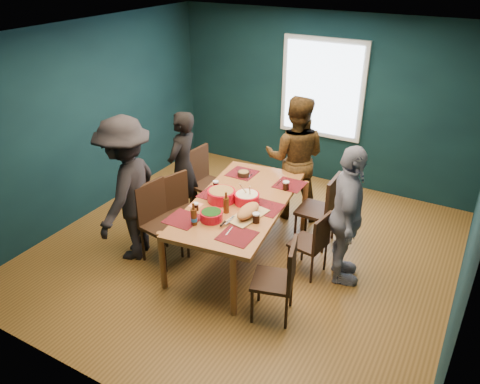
% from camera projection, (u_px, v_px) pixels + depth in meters
% --- Properties ---
extents(room, '(5.01, 5.01, 2.71)m').
position_uv_depth(room, '(257.00, 146.00, 5.68)').
color(room, olive).
rests_on(room, ground).
extents(dining_table, '(1.32, 2.23, 0.80)m').
position_uv_depth(dining_table, '(240.00, 206.00, 5.67)').
color(dining_table, '#A66732').
rests_on(dining_table, floor).
extents(chair_left_far, '(0.50, 0.50, 1.01)m').
position_uv_depth(chair_left_far, '(204.00, 177.00, 6.70)').
color(chair_left_far, black).
rests_on(chair_left_far, floor).
extents(chair_left_mid, '(0.55, 0.55, 0.97)m').
position_uv_depth(chair_left_mid, '(179.00, 206.00, 6.02)').
color(chair_left_mid, black).
rests_on(chair_left_mid, floor).
extents(chair_left_near, '(0.53, 0.53, 1.02)m').
position_uv_depth(chair_left_near, '(158.00, 216.00, 5.73)').
color(chair_left_near, black).
rests_on(chair_left_near, floor).
extents(chair_right_far, '(0.45, 0.45, 1.00)m').
position_uv_depth(chair_right_far, '(323.00, 205.00, 5.98)').
color(chair_right_far, black).
rests_on(chair_right_far, floor).
extents(chair_right_mid, '(0.43, 0.43, 0.83)m').
position_uv_depth(chair_right_mid, '(314.00, 240.00, 5.45)').
color(chair_right_mid, black).
rests_on(chair_right_mid, floor).
extents(chair_right_near, '(0.51, 0.51, 0.93)m').
position_uv_depth(chair_right_near, '(282.00, 275.00, 4.79)').
color(chair_right_near, black).
rests_on(chair_right_near, floor).
extents(person_far_left, '(0.43, 0.62, 1.61)m').
position_uv_depth(person_far_left, '(183.00, 168.00, 6.47)').
color(person_far_left, black).
rests_on(person_far_left, floor).
extents(person_back, '(1.02, 0.89, 1.78)m').
position_uv_depth(person_back, '(295.00, 158.00, 6.54)').
color(person_back, black).
rests_on(person_back, floor).
extents(person_right, '(0.74, 1.07, 1.69)m').
position_uv_depth(person_right, '(347.00, 217.00, 5.23)').
color(person_right, silver).
rests_on(person_right, floor).
extents(person_near_left, '(0.96, 1.32, 1.84)m').
position_uv_depth(person_near_left, '(127.00, 190.00, 5.64)').
color(person_near_left, black).
rests_on(person_near_left, floor).
extents(bowl_salad, '(0.34, 0.34, 0.14)m').
position_uv_depth(bowl_salad, '(221.00, 195.00, 5.60)').
color(bowl_salad, red).
rests_on(bowl_salad, dining_table).
extents(bowl_dumpling, '(0.30, 0.30, 0.28)m').
position_uv_depth(bowl_dumpling, '(247.00, 198.00, 5.56)').
color(bowl_dumpling, red).
rests_on(bowl_dumpling, dining_table).
extents(bowl_herbs, '(0.25, 0.25, 0.11)m').
position_uv_depth(bowl_herbs, '(211.00, 215.00, 5.21)').
color(bowl_herbs, red).
rests_on(bowl_herbs, dining_table).
extents(cutting_board, '(0.34, 0.64, 0.14)m').
position_uv_depth(cutting_board, '(248.00, 212.00, 5.27)').
color(cutting_board, tan).
rests_on(cutting_board, dining_table).
extents(small_bowl, '(0.16, 0.16, 0.07)m').
position_uv_depth(small_bowl, '(244.00, 174.00, 6.22)').
color(small_bowl, black).
rests_on(small_bowl, dining_table).
extents(beer_bottle_a, '(0.07, 0.07, 0.27)m').
position_uv_depth(beer_bottle_a, '(194.00, 217.00, 5.11)').
color(beer_bottle_a, '#4E250D').
rests_on(beer_bottle_a, dining_table).
extents(beer_bottle_b, '(0.07, 0.07, 0.26)m').
position_uv_depth(beer_bottle_b, '(226.00, 205.00, 5.35)').
color(beer_bottle_b, '#4E250D').
rests_on(beer_bottle_b, dining_table).
extents(cola_glass_a, '(0.07, 0.07, 0.09)m').
position_uv_depth(cola_glass_a, '(196.00, 206.00, 5.42)').
color(cola_glass_a, black).
rests_on(cola_glass_a, dining_table).
extents(cola_glass_b, '(0.08, 0.08, 0.12)m').
position_uv_depth(cola_glass_b, '(256.00, 217.00, 5.17)').
color(cola_glass_b, black).
rests_on(cola_glass_b, dining_table).
extents(cola_glass_c, '(0.08, 0.08, 0.12)m').
position_uv_depth(cola_glass_c, '(286.00, 185.00, 5.86)').
color(cola_glass_c, black).
rests_on(cola_glass_c, dining_table).
extents(cola_glass_d, '(0.07, 0.07, 0.10)m').
position_uv_depth(cola_glass_d, '(216.00, 184.00, 5.90)').
color(cola_glass_d, black).
rests_on(cola_glass_d, dining_table).
extents(napkin_a, '(0.13, 0.13, 0.00)m').
position_uv_depth(napkin_a, '(269.00, 204.00, 5.57)').
color(napkin_a, '#EF8264').
rests_on(napkin_a, dining_table).
extents(napkin_b, '(0.14, 0.14, 0.00)m').
position_uv_depth(napkin_b, '(196.00, 205.00, 5.54)').
color(napkin_b, '#EF8264').
rests_on(napkin_b, dining_table).
extents(napkin_c, '(0.19, 0.19, 0.00)m').
position_uv_depth(napkin_c, '(235.00, 240.00, 4.89)').
color(napkin_c, '#EF8264').
rests_on(napkin_c, dining_table).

